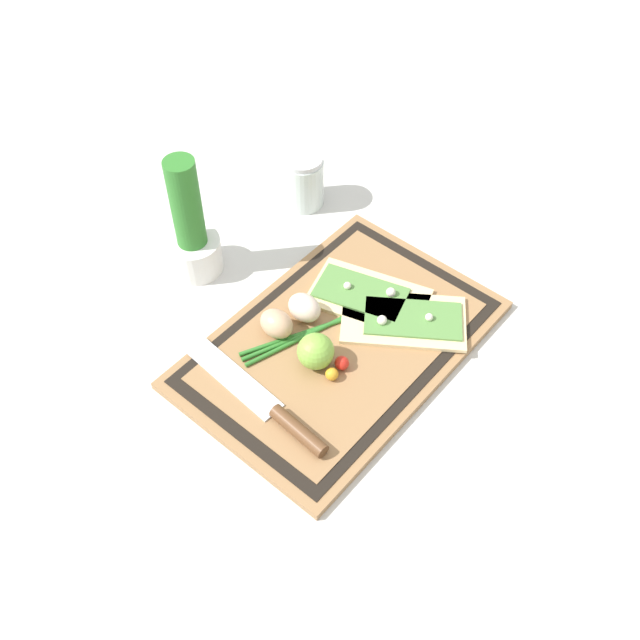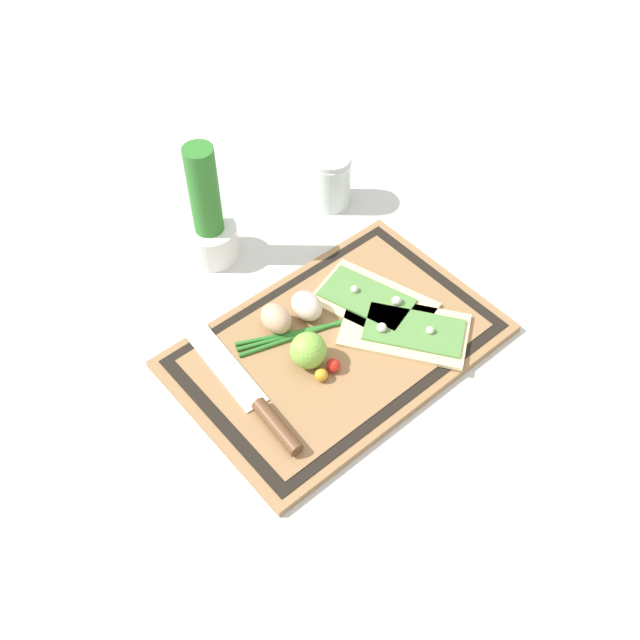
% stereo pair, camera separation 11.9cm
% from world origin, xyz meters
% --- Properties ---
extents(ground_plane, '(6.00, 6.00, 0.00)m').
position_xyz_m(ground_plane, '(0.00, 0.00, 0.00)').
color(ground_plane, silver).
extents(cutting_board, '(0.50, 0.33, 0.02)m').
position_xyz_m(cutting_board, '(0.00, 0.00, 0.01)').
color(cutting_board, '#997047').
rests_on(cutting_board, ground_plane).
extents(pizza_slice_near, '(0.21, 0.23, 0.02)m').
position_xyz_m(pizza_slice_near, '(0.10, -0.06, 0.02)').
color(pizza_slice_near, beige).
rests_on(pizza_slice_near, cutting_board).
extents(pizza_slice_far, '(0.16, 0.22, 0.02)m').
position_xyz_m(pizza_slice_far, '(0.10, 0.02, 0.02)').
color(pizza_slice_far, beige).
rests_on(pizza_slice_far, cutting_board).
extents(knife, '(0.05, 0.28, 0.02)m').
position_xyz_m(knife, '(-0.17, -0.02, 0.02)').
color(knife, silver).
rests_on(knife, cutting_board).
extents(egg_brown, '(0.04, 0.06, 0.04)m').
position_xyz_m(egg_brown, '(-0.05, 0.09, 0.04)').
color(egg_brown, tan).
rests_on(egg_brown, cutting_board).
extents(egg_pink, '(0.04, 0.06, 0.04)m').
position_xyz_m(egg_pink, '(-0.00, 0.07, 0.04)').
color(egg_pink, beige).
rests_on(egg_pink, cutting_board).
extents(lime, '(0.06, 0.06, 0.06)m').
position_xyz_m(lime, '(-0.06, 0.00, 0.05)').
color(lime, '#7FB742').
rests_on(lime, cutting_board).
extents(cherry_tomato_red, '(0.02, 0.02, 0.02)m').
position_xyz_m(cherry_tomato_red, '(-0.04, -0.04, 0.03)').
color(cherry_tomato_red, red).
rests_on(cherry_tomato_red, cutting_board).
extents(cherry_tomato_yellow, '(0.02, 0.02, 0.02)m').
position_xyz_m(cherry_tomato_yellow, '(-0.07, -0.04, 0.03)').
color(cherry_tomato_yellow, gold).
rests_on(cherry_tomato_yellow, cutting_board).
extents(scallion_bunch, '(0.30, 0.14, 0.01)m').
position_xyz_m(scallion_bunch, '(0.01, 0.03, 0.02)').
color(scallion_bunch, '#2D7528').
rests_on(scallion_bunch, cutting_board).
extents(herb_pot, '(0.09, 0.09, 0.23)m').
position_xyz_m(herb_pot, '(-0.03, 0.30, 0.08)').
color(herb_pot, white).
rests_on(herb_pot, ground_plane).
extents(sauce_jar, '(0.08, 0.08, 0.11)m').
position_xyz_m(sauce_jar, '(0.22, 0.27, 0.05)').
color(sauce_jar, silver).
rests_on(sauce_jar, ground_plane).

